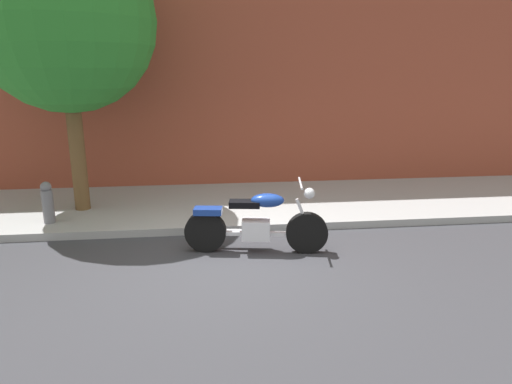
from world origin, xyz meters
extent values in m
plane|color=#38383D|center=(0.00, 0.00, 0.00)|extent=(60.00, 60.00, 0.00)
cube|color=#9F9F9F|center=(0.00, 2.78, 0.07)|extent=(22.79, 3.16, 0.14)
cube|color=brown|center=(0.00, 4.61, 3.82)|extent=(22.79, 0.50, 7.64)
cylinder|color=black|center=(1.27, 0.20, 0.33)|extent=(0.68, 0.23, 0.66)
cylinder|color=black|center=(-0.33, 0.44, 0.33)|extent=(0.68, 0.23, 0.66)
cube|color=silver|center=(0.47, 0.32, 0.38)|extent=(0.48, 0.34, 0.32)
cube|color=silver|center=(0.47, 0.32, 0.31)|extent=(1.45, 0.29, 0.06)
ellipsoid|color=navy|center=(0.65, 0.29, 0.86)|extent=(0.55, 0.33, 0.22)
cube|color=black|center=(0.30, 0.35, 0.80)|extent=(0.51, 0.31, 0.10)
cube|color=navy|center=(-0.28, 0.43, 0.68)|extent=(0.47, 0.30, 0.10)
cylinder|color=silver|center=(1.21, 0.21, 0.61)|extent=(0.28, 0.09, 0.58)
cylinder|color=silver|center=(1.15, 0.22, 1.14)|extent=(0.14, 0.70, 0.04)
sphere|color=silver|center=(1.29, 0.20, 0.98)|extent=(0.17, 0.17, 0.17)
cylinder|color=silver|center=(0.25, 0.52, 0.28)|extent=(0.80, 0.21, 0.09)
cylinder|color=brown|center=(-2.74, 2.60, 1.39)|extent=(0.29, 0.29, 2.77)
sphere|color=#2B7F2B|center=(-2.74, 2.60, 3.68)|extent=(3.30, 3.30, 3.30)
cylinder|color=slate|center=(-3.13, 1.79, 0.38)|extent=(0.20, 0.20, 0.75)
sphere|color=slate|center=(-3.13, 1.79, 0.81)|extent=(0.19, 0.19, 0.19)
camera|label=1|loc=(-0.33, -6.53, 2.86)|focal=32.32mm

